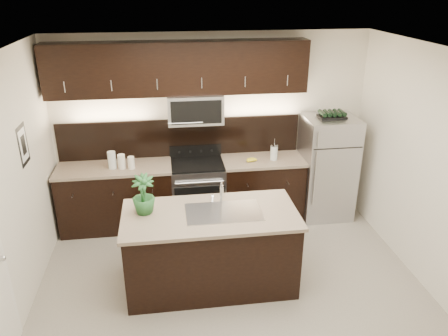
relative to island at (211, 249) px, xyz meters
The scene contains 12 objects.
ground 0.56m from the island, 40.80° to the right, with size 4.50×4.50×0.00m, color gray.
room_walls 1.25m from the island, 63.52° to the right, with size 4.52×4.02×2.71m.
counter_run 1.51m from the island, 98.69° to the left, with size 3.51×0.65×0.94m.
upper_fixtures 2.35m from the island, 97.02° to the left, with size 3.49×0.40×1.66m.
island is the anchor object (origin of this frame).
sink_faucet 0.51m from the island, ahead, with size 0.84×0.50×0.28m.
refrigerator 2.39m from the island, 37.12° to the left, with size 0.74×0.67×1.54m, color #B2B2B7.
wine_rack 2.62m from the island, 37.12° to the left, with size 0.38×0.24×0.09m.
plant 1.01m from the island, behind, with size 0.25×0.25×0.45m, color #235928.
canisters 1.89m from the island, 127.51° to the left, with size 0.36×0.15×0.24m.
french_press 1.90m from the island, 53.16° to the left, with size 0.11×0.11×0.31m.
bananas 1.65m from the island, 63.60° to the left, with size 0.16×0.13×0.05m, color gold.
Camera 1 is at (-0.67, -4.04, 3.32)m, focal length 35.00 mm.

